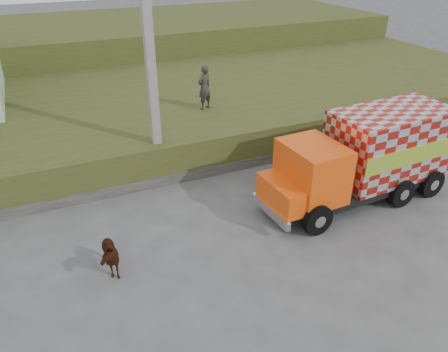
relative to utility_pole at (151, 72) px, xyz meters
name	(u,v)px	position (x,y,z in m)	size (l,w,h in m)	color
ground	(236,239)	(1.00, -4.60, -4.08)	(120.00, 120.00, 0.00)	#474749
embankment	(146,111)	(1.00, 5.40, -3.33)	(40.00, 12.00, 1.50)	#2C4416
embankment_far	(99,45)	(1.00, 17.40, -2.58)	(40.00, 12.00, 3.00)	#2C4416
retaining_strip	(136,184)	(-1.00, -0.40, -3.88)	(16.00, 0.50, 0.40)	#595651
utility_pole	(151,72)	(0.00, 0.00, 0.00)	(1.20, 0.30, 8.00)	gray
cargo_truck	(368,156)	(6.10, -4.16, -2.51)	(6.91, 2.64, 3.04)	black
cow	(107,255)	(-2.80, -4.47, -3.52)	(0.60, 1.31, 1.10)	#37190D
pedestrian	(204,87)	(2.93, 2.59, -1.63)	(0.69, 0.45, 1.89)	#282724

